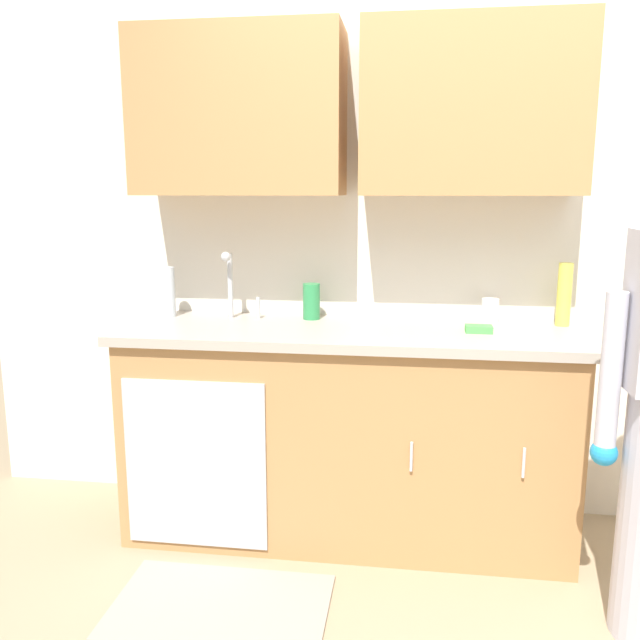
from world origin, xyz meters
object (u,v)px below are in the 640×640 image
(bottle_water_short, at_px, (168,292))
(cup_by_sink, at_px, (490,310))
(sink, at_px, (231,327))
(bottle_soap, at_px, (564,295))
(bottle_dish_liquid, at_px, (311,301))
(sponge, at_px, (480,329))

(bottle_water_short, bearing_deg, cup_by_sink, 2.91)
(sink, xyz_separation_m, bottle_water_short, (-0.34, 0.13, 0.13))
(bottle_water_short, distance_m, bottle_soap, 1.78)
(bottle_dish_liquid, distance_m, bottle_water_short, 0.67)
(bottle_dish_liquid, bearing_deg, bottle_soap, 0.09)
(bottle_soap, xyz_separation_m, cup_by_sink, (-0.31, 0.04, -0.08))
(cup_by_sink, height_order, sponge, cup_by_sink)
(bottle_soap, bearing_deg, bottle_water_short, -178.92)
(bottle_dish_liquid, height_order, sponge, bottle_dish_liquid)
(bottle_dish_liquid, relative_size, sponge, 1.49)
(bottle_water_short, distance_m, sponge, 1.43)
(sink, height_order, bottle_soap, sink)
(bottle_soap, bearing_deg, cup_by_sink, 172.25)
(bottle_dish_liquid, height_order, bottle_soap, bottle_soap)
(bottle_soap, relative_size, sponge, 2.50)
(bottle_water_short, xyz_separation_m, cup_by_sink, (1.48, 0.08, -0.06))
(sink, height_order, bottle_water_short, sink)
(cup_by_sink, bearing_deg, bottle_water_short, -177.09)
(sink, relative_size, bottle_water_short, 2.15)
(bottle_dish_liquid, relative_size, bottle_water_short, 0.71)
(sponge, bearing_deg, sink, 178.44)
(bottle_dish_liquid, bearing_deg, cup_by_sink, 3.07)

